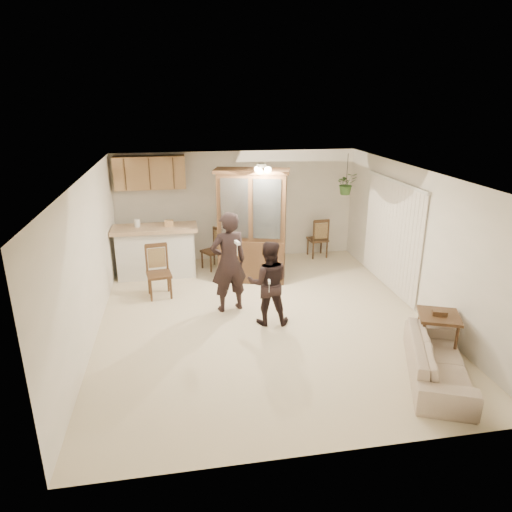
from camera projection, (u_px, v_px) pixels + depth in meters
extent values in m
plane|color=beige|center=(262.00, 318.00, 7.94)|extent=(6.50, 6.50, 0.00)
cube|color=silver|center=(263.00, 174.00, 7.11)|extent=(5.50, 6.50, 0.02)
cube|color=beige|center=(237.00, 206.00, 10.54)|extent=(5.50, 0.02, 2.50)
cube|color=beige|center=(323.00, 353.00, 4.50)|extent=(5.50, 0.02, 2.50)
cube|color=beige|center=(89.00, 260.00, 7.08)|extent=(0.02, 6.50, 2.50)
cube|color=beige|center=(417.00, 242.00, 7.96)|extent=(0.02, 6.50, 2.50)
cube|color=silver|center=(157.00, 253.00, 9.66)|extent=(1.60, 0.55, 1.00)
cube|color=tan|center=(155.00, 229.00, 9.48)|extent=(1.75, 0.70, 0.08)
cube|color=#91603F|center=(150.00, 173.00, 9.79)|extent=(1.50, 0.34, 0.70)
imported|color=#265020|center=(346.00, 184.00, 9.92)|extent=(0.43, 0.37, 0.48)
cylinder|color=black|center=(347.00, 169.00, 9.82)|extent=(0.01, 0.01, 0.65)
imported|color=beige|center=(439.00, 354.00, 6.14)|extent=(1.39, 2.01, 0.73)
imported|color=black|center=(229.00, 263.00, 7.97)|extent=(0.74, 0.58, 1.80)
imported|color=black|center=(268.00, 286.00, 7.57)|extent=(0.73, 0.61, 1.35)
cube|color=#342313|center=(252.00, 259.00, 9.47)|extent=(1.45, 0.88, 0.90)
cube|color=#342313|center=(252.00, 206.00, 9.09)|extent=(1.43, 0.82, 1.35)
cube|color=silver|center=(252.00, 206.00, 9.09)|extent=(1.14, 0.34, 1.18)
cube|color=#342313|center=(252.00, 171.00, 8.86)|extent=(1.56, 0.94, 0.07)
cube|color=#342313|center=(439.00, 316.00, 6.68)|extent=(0.74, 0.74, 0.05)
cube|color=#342313|center=(435.00, 342.00, 6.82)|extent=(0.63, 0.63, 0.03)
cube|color=#342313|center=(440.00, 313.00, 6.66)|extent=(0.24, 0.20, 0.07)
cube|color=#342313|center=(159.00, 275.00, 8.66)|extent=(0.51, 0.51, 0.05)
cube|color=#9D854E|center=(158.00, 261.00, 8.57)|extent=(0.33, 0.09, 0.39)
cube|color=#342313|center=(157.00, 248.00, 8.48)|extent=(0.41, 0.10, 0.08)
cube|color=#342313|center=(212.00, 251.00, 10.10)|extent=(0.55, 0.55, 0.04)
cube|color=#9D854E|center=(212.00, 241.00, 10.02)|extent=(0.18, 0.27, 0.35)
cube|color=#342313|center=(212.00, 231.00, 9.94)|extent=(0.22, 0.33, 0.07)
cube|color=#342313|center=(318.00, 239.00, 10.87)|extent=(0.46, 0.46, 0.05)
cube|color=#9D854E|center=(318.00, 229.00, 10.79)|extent=(0.31, 0.07, 0.37)
cube|color=#342313|center=(319.00, 219.00, 10.71)|extent=(0.39, 0.07, 0.07)
cube|color=white|center=(237.00, 243.00, 7.45)|extent=(0.09, 0.16, 0.05)
cube|color=white|center=(269.00, 282.00, 7.18)|extent=(0.06, 0.13, 0.04)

